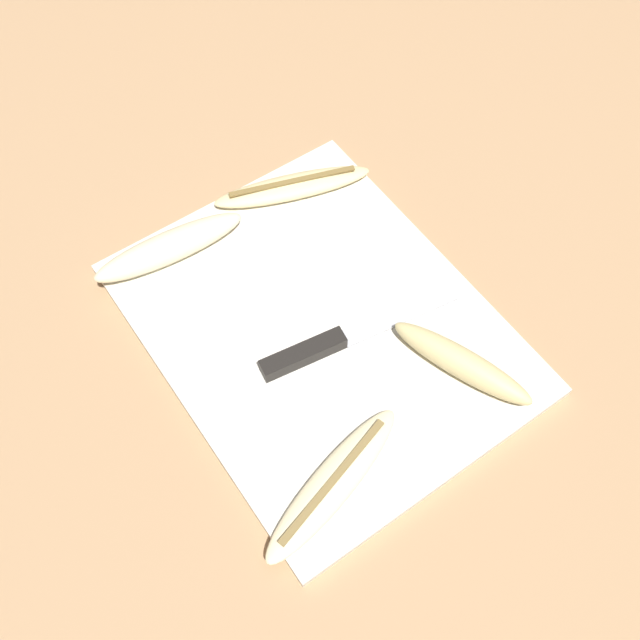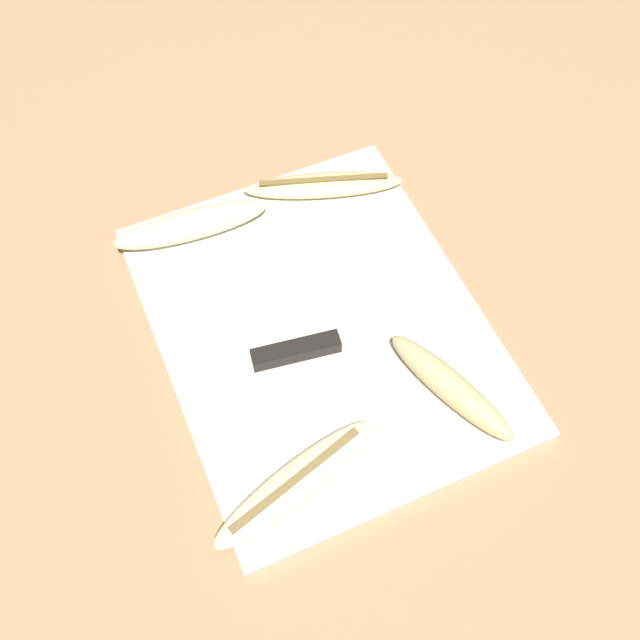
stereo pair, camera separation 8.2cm
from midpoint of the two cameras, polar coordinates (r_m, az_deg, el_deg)
name	(u,v)px [view 2 (the right image)]	position (r m, az deg, el deg)	size (l,w,h in m)	color
ground_plane	(320,330)	(0.84, 2.79, -1.00)	(4.00, 4.00, 0.00)	tan
cutting_board	(320,327)	(0.84, 2.81, -0.80)	(0.44, 0.35, 0.01)	silver
knife	(318,346)	(0.81, 2.78, -2.24)	(0.06, 0.24, 0.02)	black
banana_ripe_center	(324,185)	(0.94, 2.81, 10.05)	(0.10, 0.20, 0.02)	beige
banana_spotted_left	(451,387)	(0.80, 12.89, -5.25)	(0.17, 0.09, 0.03)	#DBC684
banana_cream_curved	(296,482)	(0.75, 1.36, -12.55)	(0.09, 0.20, 0.02)	beige
banana_bright_far	(191,225)	(0.89, -7.24, 7.00)	(0.06, 0.19, 0.03)	beige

